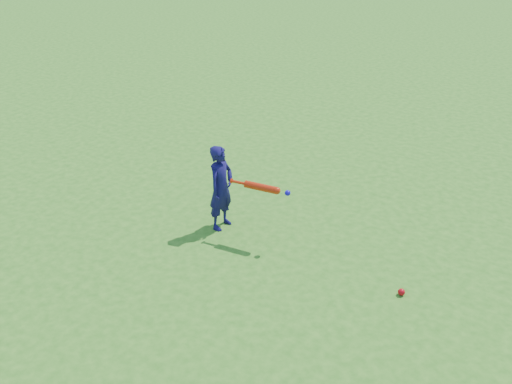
{
  "coord_description": "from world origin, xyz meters",
  "views": [
    {
      "loc": [
        3.93,
        -4.79,
        3.92
      ],
      "look_at": [
        0.44,
        0.49,
        0.63
      ],
      "focal_mm": 40.0,
      "sensor_mm": 36.0,
      "label": 1
    }
  ],
  "objects": [
    {
      "name": "ground",
      "position": [
        0.0,
        0.0,
        0.0
      ],
      "size": [
        80.0,
        80.0,
        0.0
      ],
      "primitive_type": "plane",
      "color": "#30751B",
      "rests_on": "ground"
    },
    {
      "name": "child",
      "position": [
        -0.05,
        0.42,
        0.58
      ],
      "size": [
        0.28,
        0.42,
        1.15
      ],
      "primitive_type": "imported",
      "rotation": [
        0.0,
        0.0,
        1.59
      ],
      "color": "#15104B",
      "rests_on": "ground"
    },
    {
      "name": "ground_ball_red",
      "position": [
        2.48,
        0.32,
        0.04
      ],
      "size": [
        0.08,
        0.08,
        0.08
      ],
      "primitive_type": "sphere",
      "color": "red",
      "rests_on": "ground"
    },
    {
      "name": "bat_swing",
      "position": [
        0.58,
        0.46,
        0.74
      ],
      "size": [
        0.8,
        0.17,
        0.09
      ],
      "rotation": [
        0.0,
        0.0,
        0.14
      ],
      "color": "red",
      "rests_on": "ground"
    }
  ]
}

